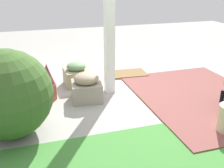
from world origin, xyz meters
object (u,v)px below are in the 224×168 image
Objects in this scene: terracotta_pot_spiky at (48,83)px; doormat at (129,74)px; porch_pillar at (109,22)px; stone_planter_near at (87,87)px; round_shrub at (7,94)px; stone_planter_nearest at (77,75)px.

doormat is (-1.53, -0.68, -0.25)m from terracotta_pot_spiky.
porch_pillar is 1.00m from stone_planter_near.
stone_planter_near is 1.33m from doormat.
round_shrub is at bearing 60.23° from terracotta_pot_spiky.
doormat is (-2.01, -1.53, -0.49)m from round_shrub.
stone_planter_near is at bearing 41.35° from doormat.
round_shrub is (1.44, 0.86, -0.59)m from porch_pillar.
stone_planter_nearest is 0.67m from terracotta_pot_spiky.
stone_planter_near reaches higher than stone_planter_nearest.
doormat is at bearing -166.44° from stone_planter_nearest.
stone_planter_near is 0.47× the size of round_shrub.
stone_planter_near is 0.57m from terracotta_pot_spiky.
doormat is (-0.58, -0.67, -1.08)m from porch_pillar.
porch_pillar is 1.40m from doormat.
stone_planter_nearest is at bearing -127.55° from round_shrub.
stone_planter_nearest reaches higher than doormat.
terracotta_pot_spiky is at bearing -119.77° from round_shrub.
porch_pillar is 1.77m from round_shrub.
round_shrub reaches higher than stone_planter_near.
porch_pillar is at bearing -179.72° from terracotta_pot_spiky.
round_shrub reaches higher than stone_planter_nearest.
terracotta_pot_spiky is at bearing 40.82° from stone_planter_nearest.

